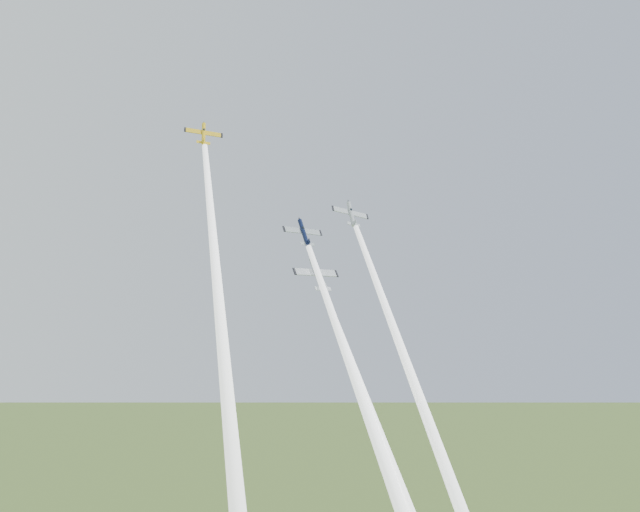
{
  "coord_description": "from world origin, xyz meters",
  "views": [
    {
      "loc": [
        -79.62,
        -113.68,
        77.98
      ],
      "look_at": [
        0.0,
        -6.0,
        92.0
      ],
      "focal_mm": 45.0,
      "sensor_mm": 36.0,
      "label": 1
    }
  ],
  "objects_px": {
    "plane_yellow": "(204,134)",
    "plane_navy": "(304,232)",
    "plane_silver_low": "(317,275)",
    "plane_silver_right": "(351,214)"
  },
  "relations": [
    {
      "from": "plane_yellow",
      "to": "plane_navy",
      "type": "xyz_separation_m",
      "value": [
        13.94,
        -10.28,
        -17.23
      ]
    },
    {
      "from": "plane_yellow",
      "to": "plane_silver_low",
      "type": "xyz_separation_m",
      "value": [
        13.47,
        -14.9,
        -24.75
      ]
    },
    {
      "from": "plane_silver_low",
      "to": "plane_silver_right",
      "type": "bearing_deg",
      "value": 32.26
    },
    {
      "from": "plane_navy",
      "to": "plane_silver_right",
      "type": "height_order",
      "value": "plane_silver_right"
    },
    {
      "from": "plane_navy",
      "to": "plane_silver_right",
      "type": "relative_size",
      "value": 0.99
    },
    {
      "from": "plane_silver_right",
      "to": "plane_silver_low",
      "type": "relative_size",
      "value": 0.88
    },
    {
      "from": "plane_silver_low",
      "to": "plane_yellow",
      "type": "bearing_deg",
      "value": 137.59
    },
    {
      "from": "plane_navy",
      "to": "plane_silver_low",
      "type": "distance_m",
      "value": 8.85
    },
    {
      "from": "plane_yellow",
      "to": "plane_navy",
      "type": "bearing_deg",
      "value": -15.18
    },
    {
      "from": "plane_silver_right",
      "to": "plane_silver_low",
      "type": "xyz_separation_m",
      "value": [
        -12.03,
        -6.07,
        -12.0
      ]
    }
  ]
}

